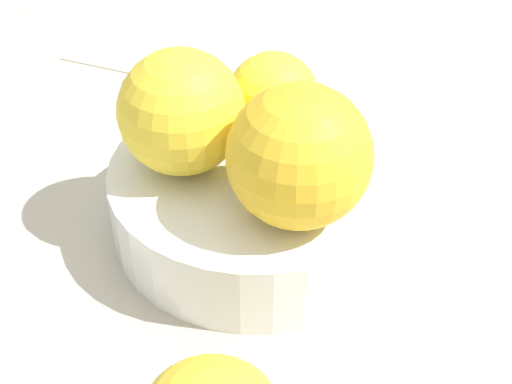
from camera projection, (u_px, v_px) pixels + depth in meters
The scene contains 6 objects.
ground_plane at pixel (256, 237), 49.93cm from camera, with size 110.00×110.00×2.00cm, color #BCB29E.
fruit_bowl at pixel (256, 199), 47.80cm from camera, with size 19.18×19.18×5.02cm.
orange_in_bowl_0 at pixel (181, 112), 43.96cm from camera, with size 7.94×7.94×7.94cm, color yellow.
orange_in_bowl_1 at pixel (273, 98), 46.95cm from camera, with size 6.11×6.11×6.11cm, color yellow.
orange_in_bowl_2 at pixel (299, 156), 40.04cm from camera, with size 8.37×8.37×8.37cm, color yellow.
folded_napkin at pixel (147, 41), 70.06cm from camera, with size 12.00×12.00×0.30cm, color beige.
Camera 1 is at (-28.32, 23.44, 32.93)cm, focal length 50.31 mm.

